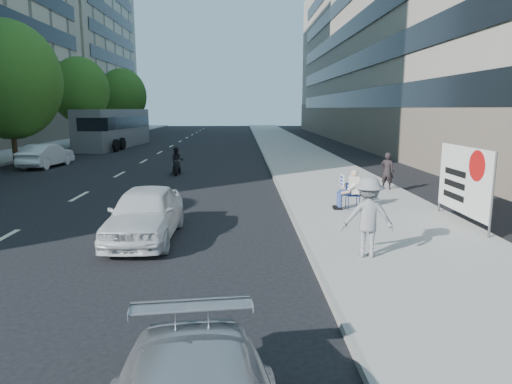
{
  "coord_description": "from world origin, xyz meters",
  "views": [
    {
      "loc": [
        -0.12,
        -9.77,
        3.42
      ],
      "look_at": [
        0.22,
        0.99,
        1.43
      ],
      "focal_mm": 32.0,
      "sensor_mm": 36.0,
      "label": 1
    }
  ],
  "objects_px": {
    "white_sedan_mid": "(46,155)",
    "motorcycle": "(177,162)",
    "protest_banner": "(464,180)",
    "white_sedan_near": "(145,213)",
    "bus": "(115,129)",
    "pedestrian_woman": "(387,171)",
    "seated_protester": "(350,187)",
    "jogger": "(368,217)"
  },
  "relations": [
    {
      "from": "bus",
      "to": "pedestrian_woman",
      "type": "bearing_deg",
      "value": -47.37
    },
    {
      "from": "protest_banner",
      "to": "white_sedan_near",
      "type": "distance_m",
      "value": 8.91
    },
    {
      "from": "jogger",
      "to": "motorcycle",
      "type": "relative_size",
      "value": 0.88
    },
    {
      "from": "jogger",
      "to": "bus",
      "type": "xyz_separation_m",
      "value": [
        -13.91,
        31.07,
        0.59
      ]
    },
    {
      "from": "protest_banner",
      "to": "white_sedan_near",
      "type": "bearing_deg",
      "value": -174.84
    },
    {
      "from": "protest_banner",
      "to": "white_sedan_near",
      "type": "xyz_separation_m",
      "value": [
        -8.85,
        -0.8,
        -0.7
      ]
    },
    {
      "from": "seated_protester",
      "to": "motorcycle",
      "type": "distance_m",
      "value": 11.56
    },
    {
      "from": "protest_banner",
      "to": "white_sedan_mid",
      "type": "bearing_deg",
      "value": 140.79
    },
    {
      "from": "protest_banner",
      "to": "bus",
      "type": "relative_size",
      "value": 0.25
    },
    {
      "from": "seated_protester",
      "to": "jogger",
      "type": "xyz_separation_m",
      "value": [
        -0.74,
        -4.83,
        0.17
      ]
    },
    {
      "from": "white_sedan_near",
      "to": "bus",
      "type": "bearing_deg",
      "value": 107.08
    },
    {
      "from": "white_sedan_near",
      "to": "seated_protester",
      "type": "bearing_deg",
      "value": 25.18
    },
    {
      "from": "white_sedan_near",
      "to": "white_sedan_mid",
      "type": "xyz_separation_m",
      "value": [
        -8.92,
        15.3,
        -0.02
      ]
    },
    {
      "from": "seated_protester",
      "to": "jogger",
      "type": "relative_size",
      "value": 0.73
    },
    {
      "from": "white_sedan_mid",
      "to": "bus",
      "type": "height_order",
      "value": "bus"
    },
    {
      "from": "motorcycle",
      "to": "bus",
      "type": "height_order",
      "value": "bus"
    },
    {
      "from": "white_sedan_mid",
      "to": "motorcycle",
      "type": "height_order",
      "value": "motorcycle"
    },
    {
      "from": "motorcycle",
      "to": "seated_protester",
      "type": "bearing_deg",
      "value": -58.86
    },
    {
      "from": "white_sedan_near",
      "to": "protest_banner",
      "type": "bearing_deg",
      "value": 5.76
    },
    {
      "from": "jogger",
      "to": "protest_banner",
      "type": "height_order",
      "value": "protest_banner"
    },
    {
      "from": "jogger",
      "to": "motorcycle",
      "type": "bearing_deg",
      "value": -62.08
    },
    {
      "from": "white_sedan_mid",
      "to": "protest_banner",
      "type": "bearing_deg",
      "value": 147.03
    },
    {
      "from": "protest_banner",
      "to": "bus",
      "type": "distance_m",
      "value": 33.17
    },
    {
      "from": "seated_protester",
      "to": "white_sedan_mid",
      "type": "relative_size",
      "value": 0.32
    },
    {
      "from": "protest_banner",
      "to": "bus",
      "type": "height_order",
      "value": "bus"
    },
    {
      "from": "pedestrian_woman",
      "to": "bus",
      "type": "distance_m",
      "value": 28.32
    },
    {
      "from": "jogger",
      "to": "bus",
      "type": "bearing_deg",
      "value": -61.5
    },
    {
      "from": "jogger",
      "to": "white_sedan_mid",
      "type": "height_order",
      "value": "jogger"
    },
    {
      "from": "pedestrian_woman",
      "to": "bus",
      "type": "xyz_separation_m",
      "value": [
        -17.06,
        22.6,
        0.73
      ]
    },
    {
      "from": "white_sedan_mid",
      "to": "jogger",
      "type": "bearing_deg",
      "value": 135.64
    },
    {
      "from": "white_sedan_mid",
      "to": "bus",
      "type": "bearing_deg",
      "value": -85.16
    },
    {
      "from": "pedestrian_woman",
      "to": "white_sedan_near",
      "type": "distance_m",
      "value": 10.63
    },
    {
      "from": "white_sedan_mid",
      "to": "motorcycle",
      "type": "distance_m",
      "value": 8.73
    },
    {
      "from": "white_sedan_mid",
      "to": "motorcycle",
      "type": "relative_size",
      "value": 2.01
    },
    {
      "from": "jogger",
      "to": "white_sedan_mid",
      "type": "bearing_deg",
      "value": -46.23
    },
    {
      "from": "protest_banner",
      "to": "motorcycle",
      "type": "distance_m",
      "value": 14.85
    },
    {
      "from": "seated_protester",
      "to": "protest_banner",
      "type": "xyz_separation_m",
      "value": [
        2.78,
        -1.97,
        0.53
      ]
    },
    {
      "from": "white_sedan_near",
      "to": "white_sedan_mid",
      "type": "bearing_deg",
      "value": 120.85
    },
    {
      "from": "seated_protester",
      "to": "white_sedan_mid",
      "type": "height_order",
      "value": "seated_protester"
    },
    {
      "from": "motorcycle",
      "to": "white_sedan_mid",
      "type": "bearing_deg",
      "value": 152.75
    },
    {
      "from": "white_sedan_near",
      "to": "white_sedan_mid",
      "type": "relative_size",
      "value": 0.99
    },
    {
      "from": "protest_banner",
      "to": "white_sedan_near",
      "type": "relative_size",
      "value": 0.75
    }
  ]
}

